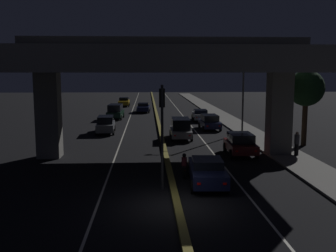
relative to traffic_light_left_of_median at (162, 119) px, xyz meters
The scene contains 20 objects.
ground_plane 4.57m from the traffic_light_left_of_median, 77.50° to the right, with size 200.00×200.00×0.00m, color black.
lane_line_left_inner 32.77m from the traffic_light_left_of_median, 95.47° to the left, with size 0.12×126.00×0.00m, color beige.
lane_line_right_inner 32.90m from the traffic_light_left_of_median, 82.53° to the left, with size 0.12×126.00×0.00m, color beige.
median_divider 32.62m from the traffic_light_left_of_median, 88.99° to the left, with size 0.35×126.00×0.22m, color olive.
sidewalk_right 27.38m from the traffic_light_left_of_median, 69.48° to the left, with size 2.92×126.00×0.13m, color slate.
elevated_overpass 8.86m from the traffic_light_left_of_median, 86.06° to the left, with size 20.80×11.75×8.60m.
traffic_light_left_of_median is the anchor object (origin of this frame).
street_lamp 20.56m from the traffic_light_left_of_median, 65.62° to the left, with size 2.32×0.32×7.92m.
car_dark_blue_lead 3.94m from the traffic_light_left_of_median, 17.29° to the left, with size 2.15×4.80×1.47m.
car_dark_red_second 10.72m from the traffic_light_left_of_median, 53.61° to the left, with size 2.15×4.04×1.63m.
car_silver_third 16.14m from the traffic_light_left_of_median, 81.61° to the left, with size 2.04×4.39×1.88m.
car_dark_blue_fourth 22.39m from the traffic_light_left_of_median, 74.55° to the left, with size 2.06×4.27×1.58m.
car_silver_fifth 29.59m from the traffic_light_left_of_median, 78.41° to the left, with size 2.10×4.75×1.42m.
car_grey_lead_oncoming 20.35m from the traffic_light_left_of_median, 104.23° to the left, with size 1.99×4.65×1.71m.
car_dark_green_second_oncoming 31.80m from the traffic_light_left_of_median, 98.90° to the left, with size 2.16×4.60×1.92m.
car_dark_blue_third_oncoming 39.84m from the traffic_light_left_of_median, 91.89° to the left, with size 2.10×4.48×1.40m.
car_taxi_yellow_fourth_oncoming 50.52m from the traffic_light_left_of_median, 95.53° to the left, with size 2.00×4.45×1.55m.
motorcycle_black_filtering_near 4.31m from the traffic_light_left_of_median, 61.60° to the left, with size 0.34×1.77×1.38m.
pedestrian_on_sidewalk 12.76m from the traffic_light_left_of_median, 36.46° to the left, with size 0.36×0.36×1.73m.
roadside_tree_kerbside_near 17.11m from the traffic_light_left_of_median, 43.74° to the left, with size 2.99×2.99×6.30m.
Camera 1 is at (-1.34, -17.38, 6.16)m, focal length 42.00 mm.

